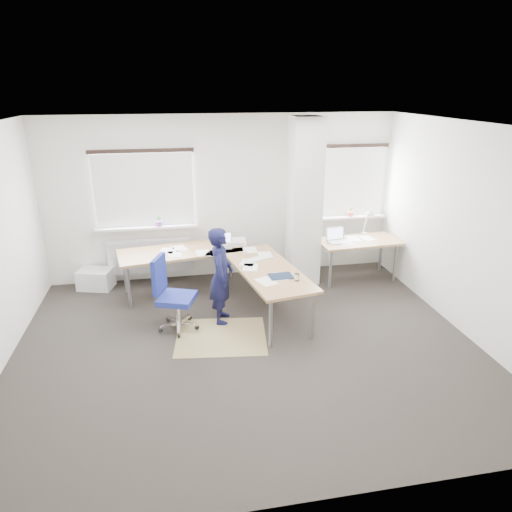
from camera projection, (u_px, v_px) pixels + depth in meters
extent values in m
plane|color=black|center=(247.00, 345.00, 6.05)|extent=(6.00, 6.00, 0.00)
cube|color=silver|center=(223.00, 198.00, 7.86)|extent=(6.00, 0.04, 2.80)
cube|color=silver|center=(303.00, 358.00, 3.25)|extent=(6.00, 0.04, 2.80)
cube|color=silver|center=(468.00, 231.00, 6.07)|extent=(0.04, 5.00, 2.80)
cube|color=white|center=(245.00, 126.00, 5.06)|extent=(6.00, 5.00, 0.04)
cube|color=silver|center=(304.00, 203.00, 7.57)|extent=(0.50, 0.50, 2.78)
cube|color=white|center=(144.00, 190.00, 7.54)|extent=(1.60, 0.04, 1.20)
cube|color=white|center=(144.00, 191.00, 7.50)|extent=(1.60, 0.02, 1.20)
cube|color=white|center=(147.00, 227.00, 7.69)|extent=(1.70, 0.20, 0.04)
cube|color=white|center=(350.00, 182.00, 8.15)|extent=(1.20, 0.04, 1.20)
cube|color=white|center=(351.00, 183.00, 8.11)|extent=(1.20, 0.02, 1.20)
cube|color=white|center=(349.00, 217.00, 8.30)|extent=(1.30, 0.20, 0.04)
cube|color=white|center=(150.00, 256.00, 7.89)|extent=(1.40, 0.10, 0.60)
cylinder|color=#86479D|center=(159.00, 223.00, 7.68)|extent=(0.12, 0.12, 0.08)
imported|color=#2B5D25|center=(159.00, 221.00, 7.67)|extent=(0.09, 0.06, 0.17)
cylinder|color=#B55045|center=(350.00, 214.00, 8.26)|extent=(0.12, 0.12, 0.08)
imported|color=#2B5D25|center=(350.00, 211.00, 8.25)|extent=(0.09, 0.07, 0.17)
cube|color=#978352|center=(221.00, 336.00, 6.24)|extent=(1.33, 1.17, 0.01)
cube|color=white|center=(96.00, 279.00, 7.68)|extent=(0.63, 0.52, 0.33)
cube|color=olive|center=(182.00, 251.00, 7.36)|extent=(2.11, 1.14, 0.04)
cube|color=olive|center=(267.00, 269.00, 6.64)|extent=(1.14, 2.11, 0.04)
cylinder|color=gray|center=(129.00, 287.00, 6.93)|extent=(0.05, 0.05, 0.69)
cylinder|color=gray|center=(125.00, 273.00, 7.46)|extent=(0.05, 0.05, 0.69)
cylinder|color=gray|center=(230.00, 259.00, 8.05)|extent=(0.05, 0.05, 0.69)
cylinder|color=gray|center=(271.00, 323.00, 5.88)|extent=(0.05, 0.05, 0.69)
cylinder|color=gray|center=(312.00, 316.00, 6.08)|extent=(0.05, 0.05, 0.69)
cylinder|color=gray|center=(263.00, 268.00, 7.66)|extent=(0.05, 0.05, 0.69)
cube|color=#B7B7BC|center=(222.00, 247.00, 7.47)|extent=(0.36, 0.27, 0.01)
cube|color=#B7B7BC|center=(222.00, 238.00, 7.54)|extent=(0.33, 0.08, 0.22)
cube|color=silver|center=(222.00, 238.00, 7.54)|extent=(0.29, 0.07, 0.19)
cube|color=white|center=(259.00, 259.00, 6.97)|extent=(0.46, 0.28, 0.02)
cube|color=#121C32|center=(281.00, 276.00, 6.33)|extent=(0.33, 0.25, 0.01)
cube|color=silver|center=(232.00, 242.00, 7.62)|extent=(0.47, 0.35, 0.07)
imported|color=white|center=(245.00, 253.00, 7.13)|extent=(0.07, 0.07, 0.07)
cylinder|color=silver|center=(297.00, 277.00, 6.19)|extent=(0.07, 0.07, 0.10)
cube|color=olive|center=(358.00, 241.00, 7.84)|extent=(1.44, 0.79, 0.04)
cylinder|color=gray|center=(330.00, 269.00, 7.60)|extent=(0.05, 0.05, 0.69)
cylinder|color=gray|center=(395.00, 263.00, 7.88)|extent=(0.05, 0.05, 0.69)
cylinder|color=gray|center=(319.00, 259.00, 8.06)|extent=(0.05, 0.05, 0.69)
cylinder|color=gray|center=(381.00, 253.00, 8.33)|extent=(0.05, 0.05, 0.69)
cube|color=#B7B7BC|center=(338.00, 242.00, 7.73)|extent=(0.36, 0.28, 0.01)
cube|color=#B7B7BC|center=(335.00, 233.00, 7.79)|extent=(0.33, 0.09, 0.22)
cube|color=silver|center=(335.00, 233.00, 7.79)|extent=(0.29, 0.07, 0.19)
cylinder|color=white|center=(365.00, 233.00, 8.17)|extent=(0.10, 0.10, 0.02)
cylinder|color=white|center=(366.00, 223.00, 8.10)|extent=(0.02, 0.16, 0.38)
cylinder|color=white|center=(369.00, 213.00, 7.91)|extent=(0.02, 0.29, 0.13)
cone|color=white|center=(373.00, 216.00, 7.79)|extent=(0.14, 0.16, 0.17)
cube|color=navy|center=(177.00, 298.00, 6.29)|extent=(0.60, 0.60, 0.08)
cube|color=navy|center=(159.00, 274.00, 6.20)|extent=(0.20, 0.40, 0.51)
cylinder|color=silver|center=(178.00, 311.00, 6.35)|extent=(0.06, 0.06, 0.35)
cylinder|color=black|center=(197.00, 328.00, 6.40)|extent=(0.07, 0.05, 0.06)
cylinder|color=black|center=(190.00, 318.00, 6.66)|extent=(0.06, 0.07, 0.06)
cylinder|color=black|center=(168.00, 320.00, 6.61)|extent=(0.06, 0.07, 0.06)
cylinder|color=black|center=(161.00, 330.00, 6.33)|extent=(0.07, 0.05, 0.06)
cylinder|color=black|center=(179.00, 336.00, 6.19)|extent=(0.03, 0.06, 0.06)
imported|color=black|center=(221.00, 276.00, 6.44)|extent=(0.42, 0.57, 1.41)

